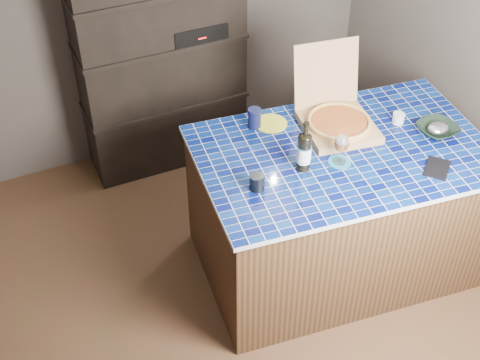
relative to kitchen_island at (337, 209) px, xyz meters
name	(u,v)px	position (x,y,z in m)	size (l,w,h in m)	color
room	(249,135)	(-0.62, 0.02, 0.77)	(3.50, 3.50, 3.50)	#523123
shelving_unit	(161,58)	(-0.61, 1.55, 0.43)	(1.20, 0.41, 1.80)	black
kitchen_island	(337,209)	(0.00, 0.00, 0.00)	(1.84, 1.27, 0.95)	#4A351D
pizza_box	(337,119)	(0.08, 0.22, 0.54)	(0.49, 0.57, 0.46)	tan
mead_bottle	(304,151)	(-0.30, -0.04, 0.60)	(0.09, 0.09, 0.32)	black
teal_trivet	(339,162)	(-0.08, -0.08, 0.48)	(0.13, 0.13, 0.01)	#1A6887
wine_glass	(342,144)	(-0.08, -0.08, 0.61)	(0.08, 0.08, 0.19)	white
tumbler	(257,182)	(-0.62, -0.09, 0.52)	(0.08, 0.08, 0.09)	black
dvd_case	(437,168)	(0.40, -0.37, 0.48)	(0.13, 0.18, 0.01)	black
bowl	(438,130)	(0.61, -0.09, 0.50)	(0.24, 0.24, 0.06)	black
foil_contents	(438,128)	(0.61, -0.09, 0.52)	(0.13, 0.11, 0.06)	silver
white_jar	(398,118)	(0.45, 0.11, 0.51)	(0.07, 0.07, 0.06)	silver
navy_cup	(254,118)	(-0.38, 0.44, 0.54)	(0.08, 0.08, 0.13)	#0E1133
green_trivet	(271,123)	(-0.28, 0.42, 0.48)	(0.20, 0.20, 0.01)	#AEB627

